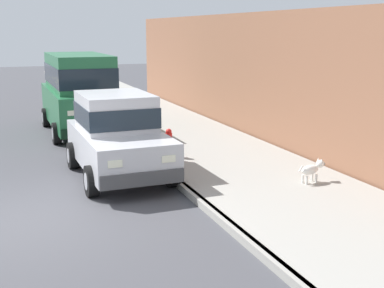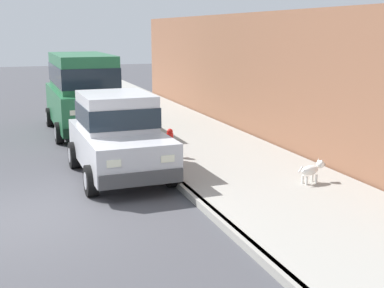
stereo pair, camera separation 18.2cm
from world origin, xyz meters
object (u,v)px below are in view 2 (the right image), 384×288
at_px(car_green_van, 83,90).
at_px(car_silver_hatchback, 118,134).
at_px(dog_white, 312,169).
at_px(fire_hydrant, 170,144).

bearing_deg(car_green_van, car_silver_hatchback, -89.82).
relative_size(car_green_van, dog_white, 6.57).
height_order(car_silver_hatchback, fire_hydrant, car_silver_hatchback).
distance_m(dog_white, fire_hydrant, 3.80).
bearing_deg(car_green_van, dog_white, -65.21).
xyz_separation_m(car_silver_hatchback, fire_hydrant, (1.46, 0.76, -0.50)).
relative_size(car_green_van, fire_hydrant, 6.79).
bearing_deg(car_green_van, fire_hydrant, -72.41).
distance_m(car_green_van, dog_white, 8.66).
height_order(car_green_van, fire_hydrant, car_green_van).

